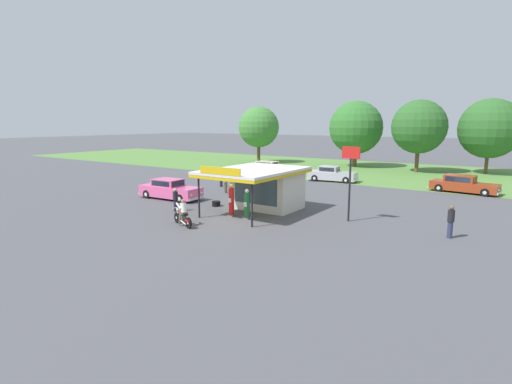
# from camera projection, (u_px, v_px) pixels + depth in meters

# --- Properties ---
(ground_plane) EXTENTS (300.00, 300.00, 0.00)m
(ground_plane) POSITION_uv_depth(u_px,v_px,m) (230.00, 221.00, 24.35)
(ground_plane) COLOR #4C4C51
(grass_verge_strip) EXTENTS (120.00, 24.00, 0.01)m
(grass_verge_strip) POSITION_uv_depth(u_px,v_px,m) (381.00, 171.00, 48.76)
(grass_verge_strip) COLOR #56843D
(grass_verge_strip) RESTS_ON ground
(service_station_kiosk) EXTENTS (4.94, 7.03, 3.36)m
(service_station_kiosk) POSITION_uv_depth(u_px,v_px,m) (264.00, 185.00, 27.29)
(service_station_kiosk) COLOR beige
(service_station_kiosk) RESTS_ON ground
(gas_pump_nearside) EXTENTS (0.44, 0.44, 2.10)m
(gas_pump_nearside) POSITION_uv_depth(u_px,v_px,m) (231.00, 201.00, 25.40)
(gas_pump_nearside) COLOR slate
(gas_pump_nearside) RESTS_ON ground
(gas_pump_offside) EXTENTS (0.44, 0.44, 1.88)m
(gas_pump_offside) POSITION_uv_depth(u_px,v_px,m) (247.00, 205.00, 24.74)
(gas_pump_offside) COLOR slate
(gas_pump_offside) RESTS_ON ground
(motorcycle_with_rider) EXTENTS (2.11, 0.97, 1.58)m
(motorcycle_with_rider) POSITION_uv_depth(u_px,v_px,m) (183.00, 215.00, 23.07)
(motorcycle_with_rider) COLOR black
(motorcycle_with_rider) RESTS_ON ground
(featured_classic_sedan) EXTENTS (5.43, 2.09, 1.55)m
(featured_classic_sedan) POSITION_uv_depth(u_px,v_px,m) (170.00, 190.00, 31.24)
(featured_classic_sedan) COLOR #E55993
(featured_classic_sedan) RESTS_ON ground
(parked_car_second_row_spare) EXTENTS (5.26, 2.13, 1.54)m
(parked_car_second_row_spare) POSITION_uv_depth(u_px,v_px,m) (268.00, 168.00, 45.70)
(parked_car_second_row_spare) COLOR beige
(parked_car_second_row_spare) RESTS_ON ground
(parked_car_back_row_far_right) EXTENTS (5.59, 2.44, 1.49)m
(parked_car_back_row_far_right) POSITION_uv_depth(u_px,v_px,m) (463.00, 185.00, 33.99)
(parked_car_back_row_far_right) COLOR #993819
(parked_car_back_row_far_right) RESTS_ON ground
(parked_car_back_row_right) EXTENTS (5.08, 2.36, 1.53)m
(parked_car_back_row_right) POSITION_uv_depth(u_px,v_px,m) (332.00, 175.00, 40.54)
(parked_car_back_row_right) COLOR #B7B7BC
(parked_car_back_row_right) RESTS_ON ground
(bystander_chatting_near_pumps) EXTENTS (0.34, 0.34, 1.73)m
(bystander_chatting_near_pumps) POSITION_uv_depth(u_px,v_px,m) (226.00, 182.00, 33.82)
(bystander_chatting_near_pumps) COLOR brown
(bystander_chatting_near_pumps) RESTS_ON ground
(bystander_strolling_foreground) EXTENTS (0.34, 0.34, 1.57)m
(bystander_strolling_foreground) POSITION_uv_depth(u_px,v_px,m) (175.00, 199.00, 26.78)
(bystander_strolling_foreground) COLOR black
(bystander_strolling_foreground) RESTS_ON ground
(bystander_admiring_sedan) EXTENTS (0.34, 0.34, 1.54)m
(bystander_admiring_sedan) POSITION_uv_depth(u_px,v_px,m) (221.00, 178.00, 37.18)
(bystander_admiring_sedan) COLOR black
(bystander_admiring_sedan) RESTS_ON ground
(bystander_standing_back_lot) EXTENTS (0.34, 0.34, 1.72)m
(bystander_standing_back_lot) POSITION_uv_depth(u_px,v_px,m) (451.00, 221.00, 20.57)
(bystander_standing_back_lot) COLOR #2D3351
(bystander_standing_back_lot) RESTS_ON ground
(tree_oak_centre) EXTENTS (6.36, 6.36, 8.59)m
(tree_oak_centre) POSITION_uv_depth(u_px,v_px,m) (419.00, 127.00, 47.27)
(tree_oak_centre) COLOR brown
(tree_oak_centre) RESTS_ON ground
(tree_oak_left) EXTENTS (5.96, 5.96, 8.22)m
(tree_oak_left) POSITION_uv_depth(u_px,v_px,m) (258.00, 128.00, 58.50)
(tree_oak_left) COLOR brown
(tree_oak_left) RESTS_ON ground
(tree_oak_far_right) EXTENTS (7.04, 7.04, 8.75)m
(tree_oak_far_right) POSITION_uv_depth(u_px,v_px,m) (356.00, 129.00, 53.11)
(tree_oak_far_right) COLOR brown
(tree_oak_far_right) RESTS_ON ground
(tree_oak_right) EXTENTS (6.82, 6.82, 8.63)m
(tree_oak_right) POSITION_uv_depth(u_px,v_px,m) (490.00, 129.00, 45.58)
(tree_oak_right) COLOR brown
(tree_oak_right) RESTS_ON ground
(roadside_pole_sign) EXTENTS (1.10, 0.12, 4.51)m
(roadside_pole_sign) POSITION_uv_depth(u_px,v_px,m) (350.00, 170.00, 23.72)
(roadside_pole_sign) COLOR black
(roadside_pole_sign) RESTS_ON ground
(spare_tire_stack) EXTENTS (0.60, 0.60, 0.36)m
(spare_tire_stack) POSITION_uv_depth(u_px,v_px,m) (216.00, 204.00, 28.57)
(spare_tire_stack) COLOR black
(spare_tire_stack) RESTS_ON ground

